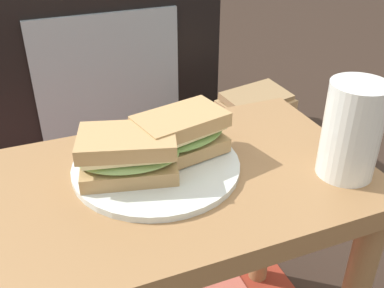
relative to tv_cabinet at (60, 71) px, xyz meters
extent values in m
cube|color=olive|center=(0.08, -0.95, 0.15)|extent=(0.56, 0.36, 0.04)
cylinder|color=olive|center=(-0.17, -0.80, -0.08)|extent=(0.04, 0.04, 0.43)
cylinder|color=olive|center=(0.32, -0.80, -0.08)|extent=(0.04, 0.04, 0.43)
cube|color=black|center=(0.00, 0.00, 0.00)|extent=(0.96, 0.44, 0.58)
cube|color=#8C9EA8|center=(0.12, -0.22, 0.01)|extent=(0.43, 0.01, 0.44)
cube|color=maroon|center=(-0.22, -0.62, -0.29)|extent=(1.21, 0.85, 0.01)
cube|color=#BA5B4C|center=(-0.22, -0.62, -0.28)|extent=(0.99, 0.69, 0.00)
cylinder|color=silver|center=(0.04, -0.92, 0.17)|extent=(0.25, 0.25, 0.01)
cube|color=tan|center=(0.00, -0.93, 0.19)|extent=(0.15, 0.11, 0.02)
ellipsoid|color=#8CB260|center=(0.00, -0.93, 0.21)|extent=(0.16, 0.12, 0.02)
cube|color=beige|center=(0.00, -0.93, 0.22)|extent=(0.14, 0.10, 0.01)
cube|color=tan|center=(0.00, -0.93, 0.23)|extent=(0.15, 0.12, 0.02)
cube|color=tan|center=(0.09, -0.91, 0.19)|extent=(0.15, 0.10, 0.02)
ellipsoid|color=#729E4C|center=(0.09, -0.91, 0.21)|extent=(0.16, 0.11, 0.02)
cube|color=beige|center=(0.09, -0.91, 0.22)|extent=(0.14, 0.10, 0.01)
cube|color=tan|center=(0.09, -0.91, 0.24)|extent=(0.15, 0.11, 0.02)
cylinder|color=silver|center=(0.30, -1.03, 0.24)|extent=(0.08, 0.08, 0.14)
cylinder|color=orange|center=(0.30, -1.03, 0.23)|extent=(0.07, 0.07, 0.11)
cylinder|color=white|center=(0.30, -1.03, 0.29)|extent=(0.07, 0.07, 0.01)
cube|color=tan|center=(0.47, -0.48, -0.14)|extent=(0.22, 0.17, 0.31)
cube|color=#987950|center=(0.47, -0.48, 0.03)|extent=(0.20, 0.15, 0.03)
camera|label=1|loc=(-0.12, -1.46, 0.55)|focal=41.94mm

